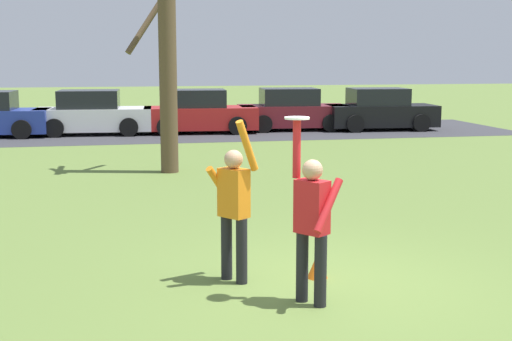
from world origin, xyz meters
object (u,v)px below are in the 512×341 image
(person_catcher, at_px, (312,219))
(parked_car_black, at_px, (380,111))
(parked_car_maroon, at_px, (292,111))
(frisbee_disc, at_px, (297,118))
(bare_tree_tall, at_px, (165,35))
(field_cone_orange, at_px, (318,266))
(person_defender, at_px, (234,204))
(parked_car_white, at_px, (93,114))
(parked_car_red, at_px, (199,113))

(person_catcher, distance_m, parked_car_black, 19.73)
(parked_car_maroon, height_order, parked_car_black, same)
(frisbee_disc, bearing_deg, bare_tree_tall, 94.54)
(bare_tree_tall, height_order, field_cone_orange, bare_tree_tall)
(field_cone_orange, bearing_deg, person_defender, 175.64)
(frisbee_disc, distance_m, parked_car_white, 18.68)
(parked_car_white, xyz_separation_m, parked_car_red, (3.83, -0.23, 0.00))
(frisbee_disc, xyz_separation_m, bare_tree_tall, (-0.75, 9.43, 1.17))
(parked_car_red, xyz_separation_m, parked_car_black, (6.92, -0.29, 0.00))
(person_catcher, height_order, parked_car_red, person_catcher)
(bare_tree_tall, bearing_deg, frisbee_disc, -85.46)
(parked_car_white, bearing_deg, parked_car_red, 0.28)
(frisbee_disc, bearing_deg, parked_car_black, 65.96)
(field_cone_orange, bearing_deg, person_catcher, -110.79)
(person_catcher, relative_size, frisbee_disc, 7.42)
(person_catcher, xyz_separation_m, bare_tree_tall, (-0.88, 9.61, 2.28))
(person_catcher, bearing_deg, parked_car_red, -39.28)
(parked_car_red, distance_m, field_cone_orange, 17.51)
(frisbee_disc, height_order, parked_car_maroon, frisbee_disc)
(person_defender, distance_m, parked_car_maroon, 18.48)
(parked_car_black, bearing_deg, person_defender, -112.92)
(parked_car_white, bearing_deg, person_defender, -79.29)
(parked_car_red, bearing_deg, person_catcher, -89.25)
(parked_car_black, bearing_deg, parked_car_maroon, 173.58)
(person_catcher, relative_size, parked_car_maroon, 0.49)
(parked_car_maroon, xyz_separation_m, parked_car_black, (3.34, -0.59, 0.00))
(parked_car_red, distance_m, parked_car_black, 6.92)
(frisbee_disc, bearing_deg, person_catcher, -53.64)
(parked_car_maroon, distance_m, bare_tree_tall, 10.86)
(frisbee_disc, relative_size, parked_car_maroon, 0.07)
(person_catcher, relative_size, person_defender, 1.02)
(person_defender, xyz_separation_m, parked_car_red, (1.65, 17.41, -0.25))
(frisbee_disc, xyz_separation_m, field_cone_orange, (0.47, 0.71, -1.93))
(parked_car_maroon, relative_size, parked_car_black, 1.00)
(parked_car_maroon, xyz_separation_m, bare_tree_tall, (-5.40, -9.07, 2.54))
(frisbee_disc, height_order, parked_car_black, frisbee_disc)
(frisbee_disc, distance_m, parked_car_black, 19.66)
(person_defender, distance_m, parked_car_white, 17.77)
(field_cone_orange, bearing_deg, parked_car_white, 100.34)
(frisbee_disc, relative_size, bare_tree_tall, 0.04)
(parked_car_white, height_order, parked_car_red, same)
(frisbee_disc, distance_m, field_cone_orange, 2.11)
(person_defender, height_order, parked_car_black, person_defender)
(parked_car_black, distance_m, bare_tree_tall, 12.44)
(person_catcher, height_order, parked_car_maroon, person_catcher)
(parked_car_white, height_order, field_cone_orange, parked_car_white)
(person_defender, xyz_separation_m, parked_car_white, (-2.18, 17.64, -0.25))
(parked_car_white, distance_m, parked_car_maroon, 7.41)
(bare_tree_tall, bearing_deg, person_defender, -88.90)
(person_defender, height_order, parked_car_white, person_defender)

